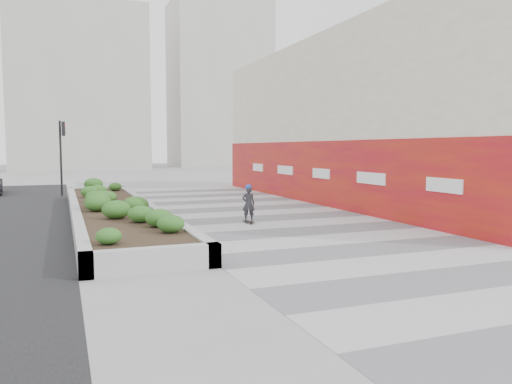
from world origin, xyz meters
TOP-DOWN VIEW (x-y plane):
  - ground at (0.00, 0.00)m, footprint 160.00×160.00m
  - walkway at (0.00, 3.00)m, footprint 8.00×36.00m
  - building at (6.98, 8.98)m, footprint 6.04×24.08m
  - planter at (-5.50, 7.00)m, footprint 3.00×18.00m
  - traffic_signal_near at (-7.23, 17.50)m, footprint 0.33×0.28m
  - distant_bldg_north_l at (-5.00, 55.00)m, footprint 16.00×12.00m
  - distant_bldg_north_r at (15.00, 60.00)m, footprint 14.00×10.00m
  - manhole_cover at (0.50, 3.00)m, footprint 0.44×0.44m
  - skateboarder at (-1.13, 4.03)m, footprint 0.52×0.72m

SIDE VIEW (x-z plane):
  - ground at x=0.00m, z-range 0.00..0.00m
  - manhole_cover at x=0.50m, z-range 0.00..0.01m
  - walkway at x=0.00m, z-range 0.00..0.01m
  - planter at x=-5.50m, z-range -0.03..0.87m
  - skateboarder at x=-1.13m, z-range 0.01..1.40m
  - traffic_signal_near at x=-7.23m, z-range 0.66..4.86m
  - building at x=6.98m, z-range -0.02..7.98m
  - distant_bldg_north_l at x=-5.00m, z-range 0.00..20.00m
  - distant_bldg_north_r at x=15.00m, z-range 0.00..24.00m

